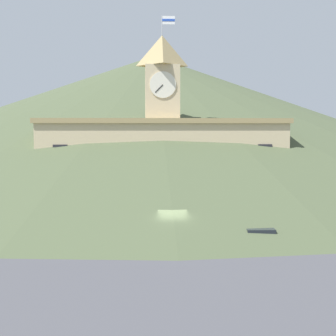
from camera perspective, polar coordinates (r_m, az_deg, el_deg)
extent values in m
plane|color=#424247|center=(40.39, 0.57, -8.72)|extent=(160.00, 160.00, 0.00)
cube|color=#C6B289|center=(59.45, -0.71, 0.55)|extent=(30.12, 8.82, 10.11)
cube|color=#998456|center=(59.30, -0.72, 5.72)|extent=(30.72, 9.42, 0.60)
cube|color=#C6B289|center=(59.47, -0.72, 9.18)|extent=(4.22, 4.22, 6.56)
pyramid|color=#998456|center=(60.09, -0.73, 14.10)|extent=(4.64, 4.64, 3.79)
cylinder|color=silver|center=(57.37, -0.63, 10.13)|extent=(3.20, 0.12, 3.20)
cube|color=black|center=(57.24, -1.09, 9.67)|extent=(1.00, 0.06, 1.00)
cylinder|color=#B2B2B7|center=(60.67, -0.73, 16.99)|extent=(0.10, 0.10, 2.40)
cube|color=white|center=(60.85, 0.06, 17.58)|extent=(1.60, 0.06, 1.00)
cube|color=#2347B2|center=(60.81, 0.06, 17.59)|extent=(1.60, 0.04, 0.28)
cube|color=#232328|center=(55.73, -12.97, -0.06)|extent=(1.66, 0.16, 5.56)
cube|color=#232328|center=(55.03, -6.78, -0.03)|extent=(1.66, 0.16, 5.56)
cube|color=#232328|center=(54.99, -0.51, 0.00)|extent=(1.66, 0.16, 5.56)
cube|color=#232328|center=(55.61, 5.71, 0.03)|extent=(1.66, 0.16, 5.56)
cube|color=#232328|center=(56.86, 11.71, 0.06)|extent=(1.66, 0.16, 5.56)
cube|color=#2347B2|center=(53.74, -13.57, -4.11)|extent=(4.90, 0.12, 2.50)
cube|color=white|center=(53.08, -8.34, -4.14)|extent=(4.90, 0.12, 2.50)
cube|color=#2347B2|center=(52.87, -3.03, -4.13)|extent=(4.90, 0.12, 2.50)
cube|color=white|center=(53.12, 2.28, -4.08)|extent=(4.90, 0.12, 2.50)
cube|color=#2347B2|center=(53.81, 7.49, -4.01)|extent=(4.90, 0.12, 2.50)
cube|color=white|center=(54.93, 12.53, -3.90)|extent=(4.90, 0.12, 2.50)
cone|color=#424C33|center=(100.85, -1.77, 6.48)|extent=(136.06, 136.06, 24.89)
cylinder|color=black|center=(54.57, -11.37, -3.07)|extent=(0.14, 0.14, 4.14)
cube|color=black|center=(54.34, -11.40, -1.07)|extent=(0.90, 0.08, 0.08)
sphere|color=white|center=(54.39, -11.87, -0.88)|extent=(0.36, 0.36, 0.36)
sphere|color=white|center=(54.26, -10.93, -0.88)|extent=(0.36, 0.36, 0.36)
cylinder|color=black|center=(54.08, 0.36, -2.71)|extent=(0.14, 0.14, 4.77)
cube|color=black|center=(53.84, 0.36, -0.35)|extent=(0.90, 0.08, 0.08)
sphere|color=white|center=(53.80, -0.12, -0.16)|extent=(0.36, 0.36, 0.36)
sphere|color=white|center=(53.85, 0.84, -0.16)|extent=(0.36, 0.36, 0.36)
cylinder|color=black|center=(55.50, 10.03, -2.95)|extent=(0.14, 0.14, 4.08)
cube|color=black|center=(55.28, 10.06, -1.00)|extent=(0.90, 0.08, 0.08)
sphere|color=white|center=(55.16, 9.61, -0.82)|extent=(0.36, 0.36, 0.36)
sphere|color=white|center=(55.37, 10.52, -0.81)|extent=(0.36, 0.36, 0.36)
cube|color=#284C99|center=(48.08, -7.67, -5.69)|extent=(5.30, 2.59, 1.04)
cube|color=#1E2328|center=(47.92, -7.68, -4.58)|extent=(3.00, 2.16, 0.85)
cylinder|color=black|center=(47.11, -9.74, -6.27)|extent=(0.96, 0.47, 0.92)
cylinder|color=black|center=(49.07, -9.75, -5.82)|extent=(0.96, 0.47, 0.92)
cylinder|color=black|center=(47.25, -5.50, -6.19)|extent=(0.96, 0.47, 0.92)
cylinder|color=black|center=(49.21, -5.69, -5.75)|extent=(0.96, 0.47, 0.92)
cube|color=white|center=(45.07, 7.64, -6.67)|extent=(4.59, 2.04, 0.74)
cube|color=#1E2328|center=(44.94, 7.65, -5.82)|extent=(2.56, 1.79, 0.61)
cylinder|color=black|center=(46.34, 9.22, -6.61)|extent=(0.68, 0.36, 0.66)
cylinder|color=black|center=(44.65, 9.84, -7.05)|extent=(0.68, 0.36, 0.66)
cylinder|color=black|center=(45.63, 5.49, -6.75)|extent=(0.68, 0.36, 0.66)
cylinder|color=black|center=(43.90, 5.97, -7.21)|extent=(0.68, 0.36, 0.66)
cube|color=yellow|center=(39.45, 11.11, -8.44)|extent=(4.25, 1.93, 0.67)
cube|color=#1E2328|center=(39.32, 11.12, -7.58)|extent=(2.36, 1.73, 0.55)
cylinder|color=black|center=(40.67, 12.81, -8.32)|extent=(0.60, 0.34, 0.59)
cylinder|color=black|center=(38.97, 13.47, -8.90)|extent=(0.60, 0.34, 0.59)
cylinder|color=black|center=(40.07, 8.80, -8.45)|extent=(0.60, 0.34, 0.59)
cylinder|color=black|center=(38.35, 9.29, -9.06)|extent=(0.60, 0.34, 0.59)
cube|color=red|center=(40.45, -13.15, -8.10)|extent=(4.53, 2.13, 0.72)
cube|color=#1E2328|center=(40.31, -13.17, -7.19)|extent=(2.54, 1.84, 0.59)
cylinder|color=black|center=(39.79, -15.44, -8.63)|extent=(0.66, 0.37, 0.64)
cylinder|color=black|center=(41.53, -15.10, -8.06)|extent=(0.66, 0.37, 0.64)
cylinder|color=black|center=(39.50, -11.08, -8.64)|extent=(0.66, 0.37, 0.64)
cylinder|color=black|center=(41.25, -10.94, -8.07)|extent=(0.66, 0.37, 0.64)
cylinder|color=#33567A|center=(51.38, -4.14, -5.35)|extent=(0.19, 0.19, 0.82)
cylinder|color=#33567A|center=(51.59, -4.26, -5.31)|extent=(0.19, 0.19, 0.82)
cylinder|color=#33567A|center=(51.37, -4.21, -4.52)|extent=(0.50, 0.50, 0.65)
sphere|color=#936B4C|center=(51.29, -4.21, -4.02)|extent=(0.27, 0.27, 0.27)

